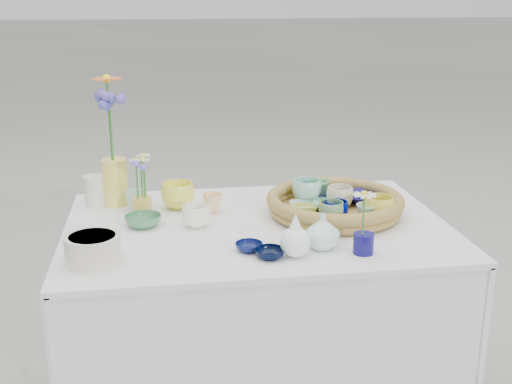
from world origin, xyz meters
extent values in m
imported|color=#060462|center=(0.25, 0.16, 0.80)|extent=(0.11, 0.11, 0.03)
imported|color=#0C0751|center=(0.40, 0.12, 0.80)|extent=(0.16, 0.16, 0.03)
imported|color=yellow|center=(0.40, -0.07, 0.82)|extent=(0.12, 0.12, 0.08)
imported|color=#58A072|center=(0.24, 0.06, 0.80)|extent=(0.11, 0.11, 0.03)
imported|color=#689667|center=(0.24, -0.06, 0.82)|extent=(0.11, 0.11, 0.07)
imported|color=#98C9B9|center=(0.18, 0.06, 0.80)|extent=(0.11, 0.11, 0.03)
imported|color=#9CD6C5|center=(0.20, 0.15, 0.82)|extent=(0.11, 0.11, 0.08)
imported|color=beige|center=(0.31, 0.08, 0.82)|extent=(0.12, 0.12, 0.07)
imported|color=#9ADCF1|center=(0.41, 0.19, 0.80)|extent=(0.08, 0.08, 0.02)
imported|color=#00086C|center=(0.26, -0.05, 0.81)|extent=(0.10, 0.10, 0.06)
imported|color=#D5CA4C|center=(0.16, 0.01, 0.80)|extent=(0.11, 0.11, 0.03)
imported|color=#9DC2BE|center=(0.35, -0.08, 0.81)|extent=(0.07, 0.07, 0.06)
imported|color=#5EA86A|center=(0.25, 0.17, 0.82)|extent=(0.08, 0.08, 0.07)
imported|color=#F3ED48|center=(-0.25, 0.21, 0.81)|extent=(0.13, 0.13, 0.09)
imported|color=#F8C680|center=(-0.13, 0.15, 0.80)|extent=(0.08, 0.08, 0.07)
imported|color=#3E7D50|center=(-0.37, 0.03, 0.78)|extent=(0.15, 0.15, 0.04)
imported|color=white|center=(-0.20, 0.01, 0.80)|extent=(0.11, 0.11, 0.07)
imported|color=#091145|center=(-0.06, -0.23, 0.78)|extent=(0.08, 0.08, 0.03)
imported|color=#ADD8C2|center=(-0.40, 0.21, 0.80)|extent=(0.08, 0.08, 0.07)
imported|color=black|center=(-0.01, -0.29, 0.78)|extent=(0.09, 0.09, 0.03)
imported|color=silver|center=(0.16, -0.24, 0.82)|extent=(0.14, 0.14, 0.11)
cylinder|color=#0F0B57|center=(0.27, -0.30, 0.80)|extent=(0.07, 0.07, 0.06)
cylinder|color=#EAD652|center=(-0.47, 0.28, 0.85)|extent=(0.10, 0.10, 0.17)
cylinder|color=gold|center=(-0.38, 0.13, 0.80)|extent=(0.09, 0.09, 0.07)
camera|label=1|loc=(-0.31, -1.98, 1.50)|focal=45.00mm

